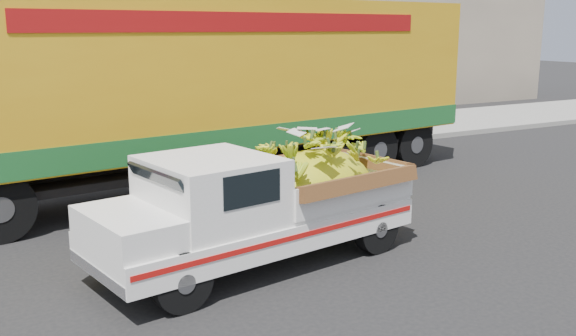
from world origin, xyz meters
TOP-DOWN VIEW (x-y plane):
  - ground at (0.00, 0.00)m, footprint 100.00×100.00m
  - curb at (0.00, 7.32)m, footprint 60.00×0.25m
  - sidewalk at (0.00, 9.42)m, footprint 60.00×4.00m
  - building_right at (14.00, 16.32)m, footprint 14.00×6.00m
  - pickup_truck at (0.46, 0.58)m, footprint 4.83×2.43m
  - semi_trailer at (1.42, 4.87)m, footprint 12.05×4.05m

SIDE VIEW (x-z plane):
  - ground at x=0.00m, z-range 0.00..0.00m
  - sidewalk at x=0.00m, z-range 0.00..0.14m
  - curb at x=0.00m, z-range 0.00..0.15m
  - pickup_truck at x=0.46m, z-range 0.06..1.68m
  - semi_trailer at x=1.42m, z-range 0.22..4.02m
  - building_right at x=14.00m, z-range 0.00..6.00m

